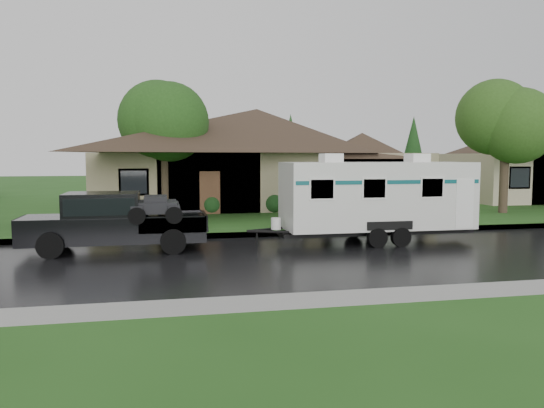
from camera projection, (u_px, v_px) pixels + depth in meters
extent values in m
plane|color=#245119|center=(272.00, 246.00, 17.52)|extent=(140.00, 140.00, 0.00)
cube|color=black|center=(286.00, 257.00, 15.57)|extent=(140.00, 8.00, 0.01)
cube|color=gray|center=(260.00, 234.00, 19.71)|extent=(140.00, 0.50, 0.15)
cube|color=#245119|center=(222.00, 204.00, 32.14)|extent=(140.00, 26.00, 0.15)
cube|color=gray|center=(257.00, 179.00, 31.43)|extent=(18.00, 10.00, 3.00)
pyramid|color=#38271F|center=(257.00, 109.00, 31.07)|extent=(19.44, 10.80, 2.60)
cube|color=gray|center=(361.00, 183.00, 29.61)|extent=(5.76, 4.00, 2.70)
cylinder|color=#382B1E|center=(165.00, 185.00, 25.60)|extent=(0.43, 0.43, 2.84)
sphere|color=#28571C|center=(164.00, 120.00, 25.32)|extent=(3.93, 3.93, 3.93)
cylinder|color=#382B1E|center=(504.00, 184.00, 26.54)|extent=(0.43, 0.43, 2.84)
sphere|color=#366320|center=(506.00, 122.00, 26.27)|extent=(3.92, 3.92, 3.92)
sphere|color=#143814|center=(146.00, 204.00, 25.66)|extent=(1.00, 1.00, 1.00)
sphere|color=#143814|center=(211.00, 203.00, 26.30)|extent=(1.00, 1.00, 1.00)
sphere|color=#143814|center=(273.00, 202.00, 26.94)|extent=(1.00, 1.00, 1.00)
sphere|color=#143814|center=(332.00, 201.00, 27.58)|extent=(1.00, 1.00, 1.00)
sphere|color=#143814|center=(389.00, 200.00, 28.22)|extent=(1.00, 1.00, 1.00)
cube|color=black|center=(115.00, 228.00, 16.57)|extent=(5.54, 1.85, 0.79)
cube|color=black|center=(46.00, 222.00, 16.14)|extent=(1.48, 1.80, 0.32)
cube|color=black|center=(103.00, 206.00, 16.44)|extent=(2.22, 1.74, 0.83)
cube|color=black|center=(102.00, 205.00, 16.43)|extent=(2.03, 1.77, 0.51)
cube|color=black|center=(172.00, 221.00, 16.91)|extent=(2.03, 1.75, 0.06)
cylinder|color=black|center=(50.00, 246.00, 15.37)|extent=(0.78, 0.30, 0.78)
cylinder|color=black|center=(62.00, 236.00, 17.13)|extent=(0.78, 0.30, 0.78)
cylinder|color=black|center=(173.00, 242.00, 16.08)|extent=(0.78, 0.30, 0.78)
cylinder|color=black|center=(172.00, 233.00, 17.84)|extent=(0.78, 0.30, 0.78)
cube|color=silver|center=(377.00, 195.00, 18.26)|extent=(6.46, 2.22, 2.26)
cube|color=black|center=(376.00, 232.00, 18.37)|extent=(6.83, 1.11, 0.13)
cube|color=#0C5054|center=(377.00, 181.00, 18.21)|extent=(6.33, 2.24, 0.13)
cube|color=white|center=(331.00, 158.00, 17.81)|extent=(0.65, 0.74, 0.30)
cube|color=white|center=(417.00, 158.00, 18.44)|extent=(0.65, 0.74, 0.30)
cylinder|color=black|center=(377.00, 238.00, 17.23)|extent=(0.65, 0.22, 0.65)
cylinder|color=black|center=(354.00, 229.00, 19.35)|extent=(0.65, 0.22, 0.65)
cylinder|color=black|center=(401.00, 237.00, 17.39)|extent=(0.65, 0.22, 0.65)
cylinder|color=black|center=(375.00, 228.00, 19.52)|extent=(0.65, 0.22, 0.65)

